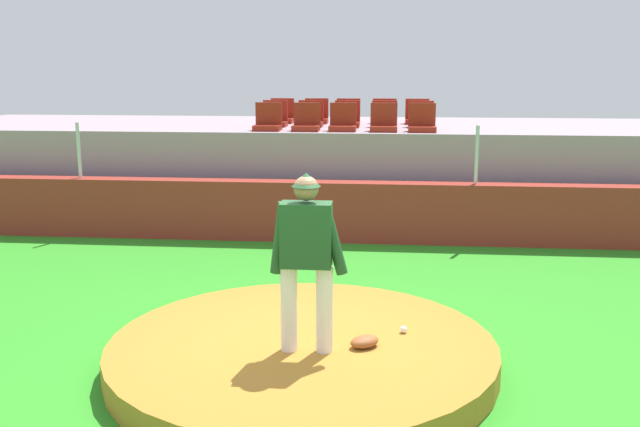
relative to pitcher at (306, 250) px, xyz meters
name	(u,v)px	position (x,y,z in m)	size (l,w,h in m)	color
ground_plane	(302,366)	(-0.07, 0.24, -1.25)	(60.00, 60.00, 0.00)	#2C8E21
pitchers_mound	(302,353)	(-0.07, 0.24, -1.12)	(3.80, 3.80, 0.26)	#A97127
pitcher	(306,250)	(0.00, 0.00, 0.00)	(0.72, 0.26, 1.70)	white
baseball	(404,329)	(0.92, 0.54, -0.95)	(0.07, 0.07, 0.07)	white
fielding_glove	(364,342)	(0.54, 0.14, -0.93)	(0.30, 0.20, 0.11)	brown
brick_barrier	(339,211)	(-0.07, 5.44, -0.74)	(17.36, 0.40, 1.01)	maroon
fence_post_left	(79,150)	(-4.58, 5.44, 0.24)	(0.06, 0.06, 0.96)	silver
fence_post_right	(477,155)	(2.17, 5.44, 0.24)	(0.06, 0.06, 0.96)	silver
bleacher_platform	(349,167)	(-0.07, 8.14, -0.36)	(16.91, 4.28, 1.77)	gray
stadium_chair_0	(268,122)	(-1.45, 6.51, 0.68)	(0.48, 0.44, 0.50)	maroon
stadium_chair_1	(306,122)	(-0.75, 6.50, 0.68)	(0.48, 0.44, 0.50)	maroon
stadium_chair_2	(343,122)	(-0.09, 6.54, 0.68)	(0.48, 0.44, 0.50)	maroon
stadium_chair_3	(384,123)	(0.64, 6.52, 0.68)	(0.48, 0.44, 0.50)	maroon
stadium_chair_4	(422,123)	(1.32, 6.51, 0.68)	(0.48, 0.44, 0.50)	maroon
stadium_chair_5	(275,118)	(-1.48, 7.43, 0.68)	(0.48, 0.44, 0.50)	maroon
stadium_chair_6	(310,118)	(-0.78, 7.43, 0.68)	(0.48, 0.44, 0.50)	maroon
stadium_chair_7	(347,119)	(-0.07, 7.40, 0.68)	(0.48, 0.44, 0.50)	maroon
stadium_chair_8	(384,119)	(0.65, 7.41, 0.68)	(0.48, 0.44, 0.50)	maroon
stadium_chair_9	(421,119)	(1.34, 7.43, 0.68)	(0.48, 0.44, 0.50)	maroon
stadium_chair_10	(282,115)	(-1.47, 8.30, 0.68)	(0.48, 0.44, 0.50)	maroon
stadium_chair_11	(316,116)	(-0.75, 8.30, 0.68)	(0.48, 0.44, 0.50)	maroon
stadium_chair_12	(348,116)	(-0.10, 8.30, 0.68)	(0.48, 0.44, 0.50)	maroon
stadium_chair_13	(384,116)	(0.64, 8.33, 0.68)	(0.48, 0.44, 0.50)	maroon
stadium_chair_14	(417,116)	(1.30, 8.32, 0.68)	(0.48, 0.44, 0.50)	maroon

